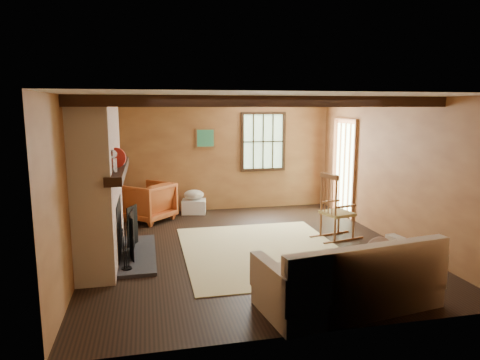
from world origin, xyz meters
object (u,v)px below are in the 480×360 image
object	(u,v)px
fireplace	(101,186)
sofa	(351,282)
rocking_chair	(335,211)
armchair	(148,202)
laundry_basket	(194,206)

from	to	relation	value
fireplace	sofa	size ratio (longest dim) A/B	1.11
rocking_chair	armchair	size ratio (longest dim) A/B	1.35
laundry_basket	rocking_chair	bearing A→B (deg)	-46.57
rocking_chair	armchair	world-z (taller)	rocking_chair
rocking_chair	sofa	distance (m)	2.63
rocking_chair	sofa	world-z (taller)	rocking_chair
fireplace	armchair	world-z (taller)	fireplace
sofa	laundry_basket	xyz separation A→B (m)	(-1.26, 4.77, -0.15)
sofa	armchair	xyz separation A→B (m)	(-2.21, 4.36, 0.09)
rocking_chair	armchair	bearing A→B (deg)	45.28
fireplace	armchair	distance (m)	2.30
laundry_basket	armchair	size ratio (longest dim) A/B	0.58
rocking_chair	fireplace	bearing A→B (deg)	79.10
sofa	armchair	size ratio (longest dim) A/B	2.52
fireplace	rocking_chair	world-z (taller)	fireplace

